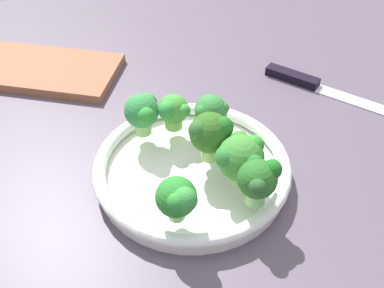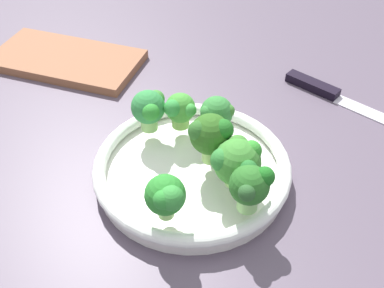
% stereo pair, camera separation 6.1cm
% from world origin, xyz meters
% --- Properties ---
extents(ground_plane, '(1.30, 1.30, 0.03)m').
position_xyz_m(ground_plane, '(0.00, 0.00, -0.01)').
color(ground_plane, '#574B5B').
extents(bowl, '(0.27, 0.27, 0.03)m').
position_xyz_m(bowl, '(-0.03, 0.01, 0.02)').
color(bowl, white).
rests_on(bowl, ground_plane).
extents(broccoli_floret_0, '(0.05, 0.06, 0.06)m').
position_xyz_m(broccoli_floret_0, '(0.02, -0.06, 0.07)').
color(broccoli_floret_0, '#93CE6F').
rests_on(broccoli_floret_0, bowl).
extents(broccoli_floret_1, '(0.05, 0.05, 0.06)m').
position_xyz_m(broccoli_floret_1, '(-0.08, 0.10, 0.07)').
color(broccoli_floret_1, '#8FCA73').
rests_on(broccoli_floret_1, bowl).
extents(broccoli_floret_2, '(0.05, 0.06, 0.06)m').
position_xyz_m(broccoli_floret_2, '(0.01, 0.10, 0.07)').
color(broccoli_floret_2, '#97CC71').
rests_on(broccoli_floret_2, bowl).
extents(broccoli_floret_3, '(0.06, 0.06, 0.07)m').
position_xyz_m(broccoli_floret_3, '(-0.08, 0.06, 0.07)').
color(broccoli_floret_3, '#92C46A').
rests_on(broccoli_floret_3, bowl).
extents(broccoli_floret_4, '(0.06, 0.05, 0.07)m').
position_xyz_m(broccoli_floret_4, '(-0.05, 0.01, 0.08)').
color(broccoli_floret_4, '#95C665').
rests_on(broccoli_floret_4, bowl).
extents(broccoli_floret_5, '(0.05, 0.05, 0.05)m').
position_xyz_m(broccoli_floret_5, '(-0.02, -0.06, 0.06)').
color(broccoli_floret_5, '#80BB4F').
rests_on(broccoli_floret_5, bowl).
extents(broccoli_floret_6, '(0.05, 0.05, 0.06)m').
position_xyz_m(broccoli_floret_6, '(-0.07, -0.04, 0.07)').
color(broccoli_floret_6, '#90CA70').
rests_on(broccoli_floret_6, bowl).
extents(knife, '(0.19, 0.22, 0.01)m').
position_xyz_m(knife, '(-0.30, -0.13, 0.01)').
color(knife, silver).
rests_on(knife, ground_plane).
extents(cutting_board, '(0.30, 0.25, 0.02)m').
position_xyz_m(cutting_board, '(0.16, -0.32, 0.01)').
color(cutting_board, brown).
rests_on(cutting_board, ground_plane).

